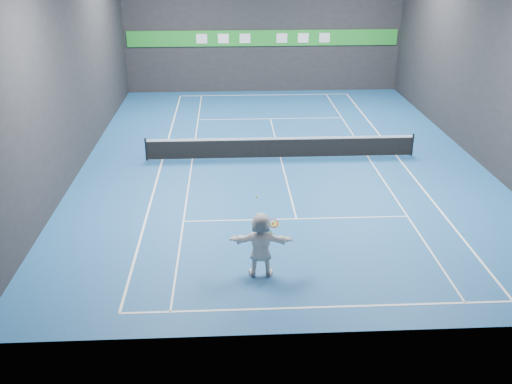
{
  "coord_description": "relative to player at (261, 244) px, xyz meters",
  "views": [
    {
      "loc": [
        -2.43,
        -24.91,
        9.29
      ],
      "look_at": [
        -1.52,
        -7.29,
        1.5
      ],
      "focal_mm": 40.0,
      "sensor_mm": 36.0,
      "label": 1
    }
  ],
  "objects": [
    {
      "name": "ground",
      "position": [
        1.52,
        10.08,
        -1.02
      ],
      "size": [
        26.0,
        26.0,
        0.0
      ],
      "primitive_type": "plane",
      "color": "#194E89",
      "rests_on": "ground"
    },
    {
      "name": "wall_back",
      "position": [
        1.52,
        23.08,
        3.48
      ],
      "size": [
        18.0,
        0.1,
        9.0
      ],
      "primitive_type": "cube",
      "color": "black",
      "rests_on": "ground"
    },
    {
      "name": "wall_front",
      "position": [
        1.52,
        -2.92,
        3.48
      ],
      "size": [
        18.0,
        0.1,
        9.0
      ],
      "primitive_type": "cube",
      "color": "black",
      "rests_on": "ground"
    },
    {
      "name": "wall_left",
      "position": [
        -7.48,
        10.08,
        3.48
      ],
      "size": [
        0.1,
        26.0,
        9.0
      ],
      "primitive_type": "cube",
      "color": "black",
      "rests_on": "ground"
    },
    {
      "name": "wall_right",
      "position": [
        10.52,
        10.08,
        3.48
      ],
      "size": [
        0.1,
        26.0,
        9.0
      ],
      "primitive_type": "cube",
      "color": "black",
      "rests_on": "ground"
    },
    {
      "name": "baseline_near",
      "position": [
        1.52,
        -1.81,
        -1.02
      ],
      "size": [
        10.98,
        0.08,
        0.01
      ],
      "primitive_type": "cube",
      "color": "white",
      "rests_on": "ground"
    },
    {
      "name": "baseline_far",
      "position": [
        1.52,
        21.97,
        -1.02
      ],
      "size": [
        10.98,
        0.08,
        0.01
      ],
      "primitive_type": "cube",
      "color": "white",
      "rests_on": "ground"
    },
    {
      "name": "sideline_doubles_left",
      "position": [
        -3.97,
        10.08,
        -1.02
      ],
      "size": [
        0.08,
        23.78,
        0.01
      ],
      "primitive_type": "cube",
      "color": "white",
      "rests_on": "ground"
    },
    {
      "name": "sideline_doubles_right",
      "position": [
        7.01,
        10.08,
        -1.02
      ],
      "size": [
        0.08,
        23.78,
        0.01
      ],
      "primitive_type": "cube",
      "color": "white",
      "rests_on": "ground"
    },
    {
      "name": "sideline_singles_left",
      "position": [
        -2.59,
        10.08,
        -1.02
      ],
      "size": [
        0.06,
        23.78,
        0.01
      ],
      "primitive_type": "cube",
      "color": "white",
      "rests_on": "ground"
    },
    {
      "name": "sideline_singles_right",
      "position": [
        5.63,
        10.08,
        -1.02
      ],
      "size": [
        0.06,
        23.78,
        0.01
      ],
      "primitive_type": "cube",
      "color": "white",
      "rests_on": "ground"
    },
    {
      "name": "service_line_near",
      "position": [
        1.52,
        3.68,
        -1.02
      ],
      "size": [
        8.23,
        0.06,
        0.01
      ],
      "primitive_type": "cube",
      "color": "white",
      "rests_on": "ground"
    },
    {
      "name": "service_line_far",
      "position": [
        1.52,
        16.48,
        -1.02
      ],
      "size": [
        8.23,
        0.06,
        0.01
      ],
      "primitive_type": "cube",
      "color": "white",
      "rests_on": "ground"
    },
    {
      "name": "center_service_line",
      "position": [
        1.52,
        10.08,
        -1.02
      ],
      "size": [
        0.06,
        12.8,
        0.01
      ],
      "primitive_type": "cube",
      "color": "white",
      "rests_on": "ground"
    },
    {
      "name": "player",
      "position": [
        0.0,
        0.0,
        0.0
      ],
      "size": [
        1.94,
        0.74,
        2.05
      ],
      "primitive_type": "imported",
      "rotation": [
        0.0,
        0.0,
        3.07
      ],
      "color": "white",
      "rests_on": "ground"
    },
    {
      "name": "tennis_ball",
      "position": [
        -0.12,
        0.19,
        1.46
      ],
      "size": [
        0.07,
        0.07,
        0.07
      ],
      "primitive_type": "sphere",
      "color": "#F0F528",
      "rests_on": "player"
    },
    {
      "name": "tennis_net",
      "position": [
        1.52,
        10.08,
        -0.48
      ],
      "size": [
        12.5,
        0.1,
        1.07
      ],
      "color": "black",
      "rests_on": "ground"
    },
    {
      "name": "sponsor_banner",
      "position": [
        1.52,
        23.02,
        2.48
      ],
      "size": [
        17.64,
        0.11,
        1.0
      ],
      "color": "#1F902A",
      "rests_on": "wall_back"
    },
    {
      "name": "tennis_racket",
      "position": [
        0.36,
        0.05,
        0.64
      ],
      "size": [
        0.42,
        0.35,
        0.53
      ],
      "color": "red",
      "rests_on": "player"
    }
  ]
}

